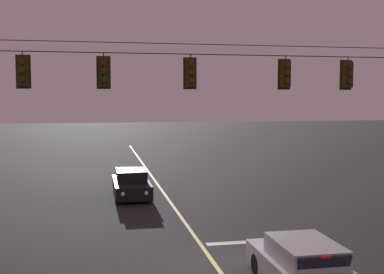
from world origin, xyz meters
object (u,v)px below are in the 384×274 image
traffic_light_left_inner (104,72)px  traffic_light_centre (191,73)px  car_oncoming_lead (131,184)px  car_waiting_near_lane (304,268)px  traffic_light_leftmost (23,71)px  traffic_light_rightmost (348,75)px  traffic_light_right_inner (286,74)px

traffic_light_left_inner → traffic_light_centre: 3.00m
car_oncoming_lead → traffic_light_centre: bearing=-79.7°
traffic_light_centre → car_waiting_near_lane: (2.02, -5.19, -5.33)m
traffic_light_leftmost → car_waiting_near_lane: 10.65m
traffic_light_rightmost → traffic_light_centre: bearing=180.0°
car_waiting_near_lane → traffic_light_right_inner: bearing=73.9°
traffic_light_left_inner → car_oncoming_lead: (1.47, 8.38, -5.33)m
traffic_light_right_inner → traffic_light_left_inner: bearing=180.0°
traffic_light_left_inner → traffic_light_rightmost: 8.97m
traffic_light_centre → traffic_light_right_inner: size_ratio=1.00×
traffic_light_right_inner → traffic_light_rightmost: bearing=0.0°
car_waiting_near_lane → traffic_light_centre: bearing=111.2°
traffic_light_right_inner → car_waiting_near_lane: bearing=-106.1°
car_oncoming_lead → traffic_light_rightmost: bearing=-48.2°
traffic_light_centre → traffic_light_right_inner: bearing=0.0°
traffic_light_leftmost → traffic_light_left_inner: same height
car_oncoming_lead → traffic_light_leftmost: bearing=-116.0°
traffic_light_left_inner → car_waiting_near_lane: bearing=-46.0°
traffic_light_leftmost → traffic_light_right_inner: size_ratio=1.00×
traffic_light_leftmost → car_oncoming_lead: traffic_light_leftmost is taller
traffic_light_centre → car_oncoming_lead: traffic_light_centre is taller
traffic_light_centre → car_oncoming_lead: bearing=100.3°
traffic_light_left_inner → traffic_light_centre: bearing=0.0°
traffic_light_left_inner → traffic_light_rightmost: same height
traffic_light_leftmost → car_waiting_near_lane: size_ratio=0.28×
traffic_light_leftmost → car_oncoming_lead: (4.08, 8.38, -5.33)m
traffic_light_left_inner → car_oncoming_lead: 10.04m
traffic_light_centre → traffic_light_rightmost: (5.97, 0.00, 0.00)m
traffic_light_leftmost → car_waiting_near_lane: traffic_light_leftmost is taller
traffic_light_rightmost → car_waiting_near_lane: (-3.96, -5.19, -5.33)m
traffic_light_leftmost → car_oncoming_lead: bearing=64.0°
traffic_light_right_inner → traffic_light_rightmost: size_ratio=1.00×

